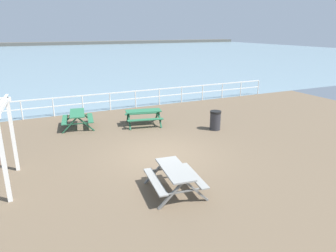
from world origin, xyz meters
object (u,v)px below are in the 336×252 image
Objects in this scene: picnic_table_near_left at (175,174)px; picnic_table_mid_centre at (77,116)px; picnic_table_near_right at (143,114)px; litter_bin at (215,120)px.

picnic_table_mid_centre is at bearing 18.03° from picnic_table_near_left.
picnic_table_near_left is at bearing -159.59° from picnic_table_mid_centre.
picnic_table_mid_centre is at bearing 174.33° from picnic_table_near_right.
picnic_table_near_left is 0.97× the size of picnic_table_mid_centre.
litter_bin is at bearing -37.53° from picnic_table_near_left.
picnic_table_near_right is 3.69m from litter_bin.
picnic_table_mid_centre is (-1.58, 7.88, 0.00)m from picnic_table_near_left.
picnic_table_mid_centre is 6.90m from litter_bin.
picnic_table_near_right and picnic_table_mid_centre have the same top height.
picnic_table_near_left is 2.07× the size of litter_bin.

